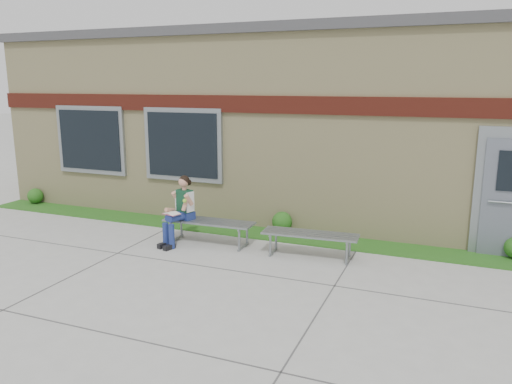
% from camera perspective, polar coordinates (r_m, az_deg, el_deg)
% --- Properties ---
extents(ground, '(80.00, 80.00, 0.00)m').
position_cam_1_polar(ground, '(7.64, 0.62, -10.96)').
color(ground, '#9E9E99').
rests_on(ground, ground).
extents(grass_strip, '(16.00, 0.80, 0.02)m').
position_cam_1_polar(grass_strip, '(9.95, 6.08, -5.34)').
color(grass_strip, '#1C4913').
rests_on(grass_strip, ground).
extents(school_building, '(16.20, 6.22, 4.20)m').
position_cam_1_polar(school_building, '(12.82, 10.49, 8.03)').
color(school_building, beige).
rests_on(school_building, ground).
extents(bench_left, '(1.78, 0.54, 0.46)m').
position_cam_1_polar(bench_left, '(9.58, -5.41, -3.88)').
color(bench_left, gray).
rests_on(bench_left, ground).
extents(bench_right, '(1.72, 0.58, 0.44)m').
position_cam_1_polar(bench_right, '(8.89, 6.19, -5.31)').
color(bench_right, gray).
rests_on(bench_right, ground).
extents(girl, '(0.52, 0.82, 1.31)m').
position_cam_1_polar(girl, '(9.57, -8.69, -1.89)').
color(girl, navy).
rests_on(girl, ground).
extents(shrub_west, '(0.38, 0.38, 0.38)m').
position_cam_1_polar(shrub_west, '(13.88, -23.90, -0.40)').
color(shrub_west, '#1C4913').
rests_on(shrub_west, grass_strip).
extents(shrub_mid, '(0.42, 0.42, 0.42)m').
position_cam_1_polar(shrub_mid, '(10.31, 3.00, -3.41)').
color(shrub_mid, '#1C4913').
rests_on(shrub_mid, grass_strip).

